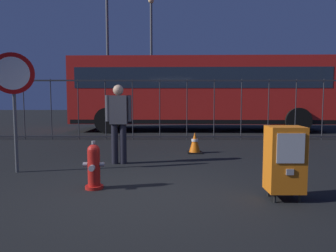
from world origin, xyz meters
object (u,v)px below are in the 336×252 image
(fire_hydrant, at_px, (92,166))
(pedestrian, at_px, (117,119))
(bus_near, at_px, (198,90))
(street_light_far_left, at_px, (106,30))
(stop_sign, at_px, (11,87))
(street_light_near_left, at_px, (150,51))
(traffic_cone, at_px, (193,143))
(newspaper_box_primary, at_px, (283,159))

(fire_hydrant, height_order, pedestrian, pedestrian)
(fire_hydrant, xyz_separation_m, bus_near, (2.49, 8.79, 1.36))
(street_light_far_left, bearing_deg, stop_sign, -88.85)
(street_light_near_left, xyz_separation_m, street_light_far_left, (-2.11, -2.08, 0.72))
(stop_sign, distance_m, traffic_cone, 4.32)
(traffic_cone, relative_size, bus_near, 0.05)
(pedestrian, relative_size, bus_near, 0.16)
(newspaper_box_primary, bearing_deg, stop_sign, 160.20)
(traffic_cone, height_order, bus_near, bus_near)
(bus_near, distance_m, street_light_far_left, 6.13)
(street_light_far_left, bearing_deg, traffic_cone, -66.44)
(street_light_near_left, relative_size, street_light_far_left, 0.83)
(traffic_cone, height_order, street_light_far_left, street_light_far_left)
(traffic_cone, bearing_deg, newspaper_box_primary, -75.91)
(newspaper_box_primary, relative_size, street_light_far_left, 0.12)
(pedestrian, relative_size, street_light_far_left, 0.20)
(fire_hydrant, bearing_deg, traffic_cone, 60.16)
(pedestrian, distance_m, street_light_far_left, 10.78)
(stop_sign, relative_size, street_light_far_left, 0.27)
(traffic_cone, bearing_deg, street_light_far_left, 113.56)
(stop_sign, relative_size, street_light_near_left, 0.32)
(bus_near, distance_m, street_light_near_left, 6.02)
(pedestrian, height_order, traffic_cone, pedestrian)
(bus_near, bearing_deg, stop_sign, -116.93)
(pedestrian, bearing_deg, street_light_near_left, 89.58)
(newspaper_box_primary, relative_size, bus_near, 0.10)
(street_light_far_left, bearing_deg, street_light_near_left, 44.63)
(traffic_cone, distance_m, street_light_far_left, 10.38)
(stop_sign, distance_m, street_light_near_left, 13.13)
(newspaper_box_primary, xyz_separation_m, traffic_cone, (-0.93, 3.71, -0.31))
(fire_hydrant, relative_size, street_light_far_left, 0.09)
(pedestrian, relative_size, street_light_near_left, 0.24)
(traffic_cone, bearing_deg, bus_near, 83.18)
(traffic_cone, xyz_separation_m, street_light_near_left, (-1.63, 10.66, 3.78))
(fire_hydrant, relative_size, stop_sign, 0.33)
(fire_hydrant, xyz_separation_m, traffic_cone, (1.82, 3.18, -0.09))
(pedestrian, bearing_deg, fire_hydrant, -93.25)
(newspaper_box_primary, distance_m, traffic_cone, 3.83)
(pedestrian, relative_size, traffic_cone, 3.15)
(street_light_near_left, bearing_deg, street_light_far_left, -135.37)
(bus_near, xyz_separation_m, street_light_far_left, (-4.41, 2.97, 3.05))
(pedestrian, bearing_deg, bus_near, 70.95)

